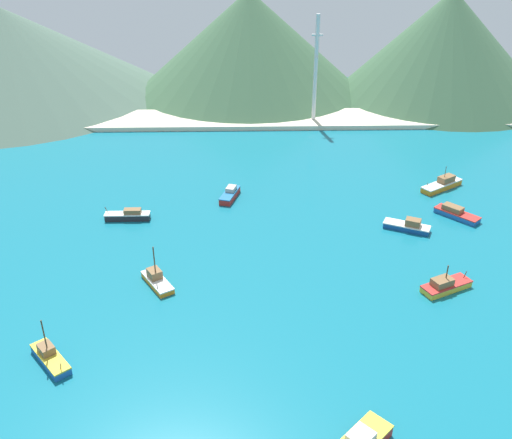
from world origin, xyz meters
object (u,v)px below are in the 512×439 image
at_px(fishing_boat_3, 230,194).
at_px(radio_tower, 316,70).
at_px(fishing_boat_6, 50,357).
at_px(fishing_boat_1, 443,184).
at_px(fishing_boat_9, 157,280).
at_px(fishing_boat_8, 456,213).
at_px(fishing_boat_4, 445,285).
at_px(fishing_boat_5, 408,226).
at_px(fishing_boat_0, 128,215).

distance_m(fishing_boat_3, radio_tower, 53.91).
bearing_deg(fishing_boat_3, fishing_boat_6, -115.17).
xyz_separation_m(fishing_boat_1, fishing_boat_9, (-56.09, -34.31, -0.10)).
bearing_deg(fishing_boat_8, radio_tower, 110.63).
height_order(fishing_boat_6, fishing_boat_9, fishing_boat_9).
bearing_deg(fishing_boat_1, radio_tower, 117.61).
distance_m(fishing_boat_4, fishing_boat_5, 19.09).
relative_size(fishing_boat_4, fishing_boat_8, 1.06).
xyz_separation_m(fishing_boat_4, fishing_boat_8, (9.71, 23.90, -0.04)).
bearing_deg(radio_tower, fishing_boat_0, -126.72).
height_order(fishing_boat_8, fishing_boat_9, fishing_boat_9).
bearing_deg(fishing_boat_1, fishing_boat_4, -106.86).
bearing_deg(fishing_boat_1, fishing_boat_0, -169.02).
bearing_deg(fishing_boat_5, fishing_boat_8, 24.55).
height_order(fishing_boat_0, fishing_boat_6, fishing_boat_6).
xyz_separation_m(fishing_boat_4, fishing_boat_9, (-44.92, 2.57, -0.02)).
distance_m(fishing_boat_6, radio_tower, 106.13).
xyz_separation_m(fishing_boat_1, fishing_boat_5, (-12.03, -17.81, -0.10)).
height_order(fishing_boat_0, fishing_boat_5, fishing_boat_0).
relative_size(fishing_boat_5, fishing_boat_8, 1.06).
relative_size(fishing_boat_0, fishing_boat_1, 0.84).
bearing_deg(fishing_boat_1, fishing_boat_3, -175.37).
height_order(fishing_boat_9, radio_tower, radio_tower).
distance_m(fishing_boat_9, radio_tower, 85.70).
bearing_deg(fishing_boat_6, radio_tower, 64.68).
bearing_deg(fishing_boat_9, fishing_boat_4, -3.27).
xyz_separation_m(fishing_boat_1, fishing_boat_4, (-11.17, -36.88, -0.08)).
distance_m(fishing_boat_5, fishing_boat_6, 65.18).
bearing_deg(fishing_boat_9, fishing_boat_6, -123.59).
bearing_deg(fishing_boat_5, fishing_boat_1, 55.96).
relative_size(fishing_boat_8, fishing_boat_9, 1.08).
relative_size(fishing_boat_0, fishing_boat_9, 1.13).
bearing_deg(fishing_boat_0, fishing_boat_9, -69.35).
xyz_separation_m(fishing_boat_1, fishing_boat_6, (-67.67, -51.74, -0.10)).
bearing_deg(fishing_boat_1, fishing_boat_6, -142.60).
bearing_deg(fishing_boat_6, fishing_boat_5, 31.38).
height_order(fishing_boat_0, fishing_boat_1, fishing_boat_1).
xyz_separation_m(fishing_boat_3, fishing_boat_5, (33.04, -14.15, -0.02)).
bearing_deg(fishing_boat_8, fishing_boat_4, -112.12).
bearing_deg(fishing_boat_4, fishing_boat_6, -165.26).
bearing_deg(fishing_boat_5, fishing_boat_4, -87.44).
xyz_separation_m(fishing_boat_0, fishing_boat_5, (52.30, -5.33, -0.03)).
xyz_separation_m(fishing_boat_1, radio_tower, (-22.67, 43.36, 13.90)).
distance_m(fishing_boat_4, fishing_boat_6, 58.42).
bearing_deg(fishing_boat_1, fishing_boat_9, -148.55).
distance_m(fishing_boat_0, fishing_boat_8, 62.86).
height_order(fishing_boat_1, fishing_boat_8, fishing_boat_1).
xyz_separation_m(fishing_boat_1, fishing_boat_8, (-1.46, -12.98, -0.12)).
bearing_deg(fishing_boat_5, fishing_boat_3, 156.81).
bearing_deg(fishing_boat_9, fishing_boat_1, 31.45).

